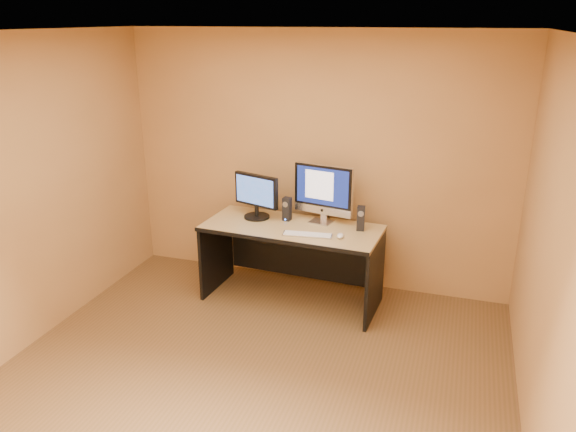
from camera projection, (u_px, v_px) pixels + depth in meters
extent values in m
plane|color=brown|center=(246.00, 385.00, 4.34)|extent=(4.00, 4.00, 0.00)
plane|color=white|center=(235.00, 32.00, 3.47)|extent=(4.00, 4.00, 0.00)
cube|color=#B3B3B7|center=(307.00, 235.00, 5.17)|extent=(0.47, 0.17, 0.02)
ellipsoid|color=silver|center=(340.00, 236.00, 5.12)|extent=(0.07, 0.12, 0.04)
cylinder|color=black|center=(329.00, 219.00, 5.57)|extent=(0.08, 0.23, 0.01)
cylinder|color=black|center=(321.00, 218.00, 5.61)|extent=(0.11, 0.16, 0.01)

